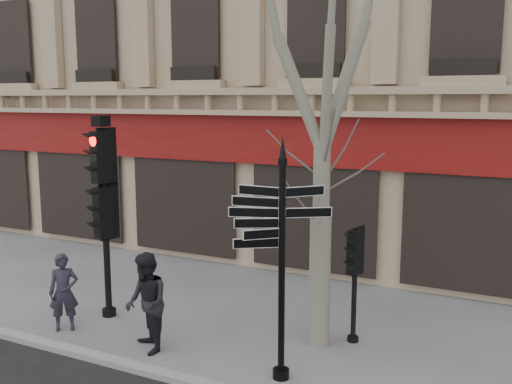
% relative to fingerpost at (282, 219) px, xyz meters
% --- Properties ---
extents(ground, '(80.00, 80.00, 0.00)m').
position_rel_fingerpost_xyz_m(ground, '(-1.50, 0.51, -2.75)').
color(ground, slate).
rests_on(ground, ground).
extents(kerb, '(80.00, 0.25, 0.12)m').
position_rel_fingerpost_xyz_m(kerb, '(-1.50, -0.89, -2.69)').
color(kerb, gray).
rests_on(kerb, ground).
extents(fingerpost, '(2.25, 2.25, 4.09)m').
position_rel_fingerpost_xyz_m(fingerpost, '(0.00, 0.00, 0.00)').
color(fingerpost, black).
rests_on(fingerpost, ground).
extents(traffic_signal_main, '(0.54, 0.44, 4.32)m').
position_rel_fingerpost_xyz_m(traffic_signal_main, '(-4.49, 0.90, -0.02)').
color(traffic_signal_main, black).
rests_on(traffic_signal_main, ground).
extents(traffic_signal_secondary, '(0.43, 0.36, 2.22)m').
position_rel_fingerpost_xyz_m(traffic_signal_secondary, '(0.65, 1.97, -1.20)').
color(traffic_signal_secondary, black).
rests_on(traffic_signal_secondary, ground).
extents(pedestrian_a, '(0.69, 0.67, 1.59)m').
position_rel_fingerpost_xyz_m(pedestrian_a, '(-4.77, -0.09, -1.95)').
color(pedestrian_a, '#23222E').
rests_on(pedestrian_a, ground).
extents(pedestrian_b, '(1.15, 1.12, 1.87)m').
position_rel_fingerpost_xyz_m(pedestrian_b, '(-2.66, -0.15, -1.81)').
color(pedestrian_b, black).
rests_on(pedestrian_b, ground).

